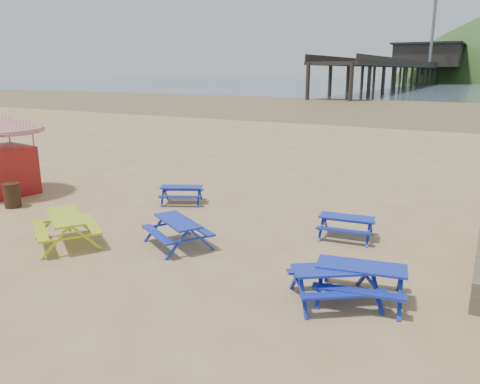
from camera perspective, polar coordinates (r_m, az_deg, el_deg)
The scene contains 11 objects.
ground at distance 14.31m, azimuth -1.83°, elevation -5.36°, with size 400.00×400.00×0.00m, color tan.
wet_sand at distance 67.12m, azimuth 22.88°, elevation 9.33°, with size 400.00×400.00×0.00m, color olive.
sea at distance 181.79m, azimuth 26.89°, elevation 11.55°, with size 400.00×400.00×0.00m, color #445662.
picnic_table_blue_a at distance 17.82m, azimuth -7.12°, elevation -0.33°, with size 1.95×1.81×0.65m.
picnic_table_blue_c at distance 14.40m, azimuth 12.81°, elevation -4.20°, with size 1.72×1.46×0.66m.
picnic_table_blue_d at distance 13.51m, azimuth -7.60°, elevation -4.96°, with size 2.34×2.22×0.77m.
picnic_table_blue_e at distance 10.73m, azimuth 14.46°, elevation -10.61°, with size 2.15×1.85×0.80m.
picnic_table_blue_f at distance 10.53m, azimuth 11.50°, elevation -11.01°, with size 2.35×2.26×0.77m.
picnic_table_yellow at distance 14.40m, azimuth -20.39°, elevation -4.34°, with size 2.65×2.54×0.87m.
litter_bin at distance 19.04m, azimuth -26.04°, elevation -0.34°, with size 0.62×0.62×0.90m.
pier at distance 191.44m, azimuth 21.68°, elevation 13.81°, with size 24.00×220.00×39.29m.
Camera 1 is at (6.81, -11.60, 4.89)m, focal length 35.00 mm.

